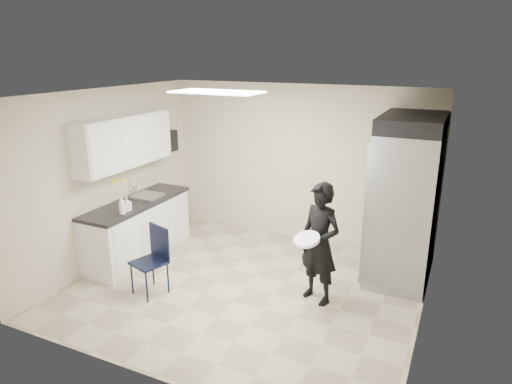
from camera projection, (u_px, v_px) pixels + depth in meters
The scene contains 21 objects.
floor at pixel (245, 287), 6.23m from camera, with size 4.50×4.50×0.00m, color #AEA589.
ceiling at pixel (244, 94), 5.46m from camera, with size 4.50×4.50×0.00m, color silver.
back_wall at pixel (298, 164), 7.58m from camera, with size 4.50×4.50×0.00m, color #C1B5A0.
left_wall at pixel (109, 177), 6.75m from camera, with size 4.00×4.00×0.00m, color #C1B5A0.
right_wall at pixel (431, 224), 4.94m from camera, with size 4.00×4.00×0.00m, color #C1B5A0.
ceiling_panel at pixel (217, 92), 6.06m from camera, with size 1.20×0.60×0.02m, color white.
lower_counter at pixel (138, 231), 7.06m from camera, with size 0.60×1.90×0.86m, color silver.
countertop at pixel (136, 203), 6.93m from camera, with size 0.64×1.95×0.05m, color black.
sink at pixel (148, 199), 7.14m from camera, with size 0.42×0.40×0.14m, color gray.
faucet at pixel (137, 188), 7.18m from camera, with size 0.02×0.02×0.24m, color silver.
upper_cabinets at pixel (124, 141), 6.70m from camera, with size 0.35×1.80×0.75m, color silver.
towel_dispenser at pixel (168, 141), 7.78m from camera, with size 0.22×0.30×0.35m, color black.
notice_sticker_left at pixel (114, 181), 6.86m from camera, with size 0.00×0.12×0.07m, color yellow.
notice_sticker_right at pixel (124, 180), 7.05m from camera, with size 0.00×0.12×0.07m, color yellow.
commercial_fridge at pixel (405, 206), 6.28m from camera, with size 0.80×1.35×2.10m, color gray.
fridge_compressor at pixel (413, 122), 5.94m from camera, with size 0.80×1.35×0.20m, color black.
folding_chair at pixel (149, 263), 5.96m from camera, with size 0.39×0.39×0.88m, color black.
man_tuxedo at pixel (320, 244), 5.70m from camera, with size 0.58×0.38×1.57m, color black.
bucket_lid at pixel (307, 239), 5.50m from camera, with size 0.32×0.32×0.04m, color silver.
soap_bottle_a at pixel (122, 205), 6.33m from camera, with size 0.10×0.10×0.26m, color white.
soap_bottle_b at pixel (127, 204), 6.49m from camera, with size 0.09×0.09×0.20m, color silver.
Camera 1 is at (2.48, -4.98, 3.09)m, focal length 32.00 mm.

